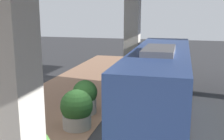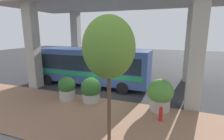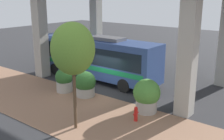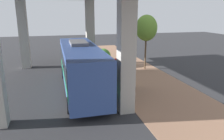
{
  "view_description": "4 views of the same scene",
  "coord_description": "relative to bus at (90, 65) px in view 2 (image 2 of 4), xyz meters",
  "views": [
    {
      "loc": [
        3.57,
        -10.84,
        5.19
      ],
      "look_at": [
        0.52,
        1.22,
        2.52
      ],
      "focal_mm": 45.0,
      "sensor_mm": 36.0,
      "label": 1
    },
    {
      "loc": [
        -11.33,
        -5.34,
        4.91
      ],
      "look_at": [
        0.66,
        -0.84,
        2.09
      ],
      "focal_mm": 28.0,
      "sensor_mm": 36.0,
      "label": 2
    },
    {
      "loc": [
        -14.1,
        -12.53,
        6.91
      ],
      "look_at": [
        0.36,
        -1.21,
        1.86
      ],
      "focal_mm": 45.0,
      "sensor_mm": 36.0,
      "label": 3
    },
    {
      "loc": [
        4.37,
        18.06,
        5.83
      ],
      "look_at": [
        -0.01,
        1.3,
        1.22
      ],
      "focal_mm": 35.0,
      "sensor_mm": 36.0,
      "label": 4
    }
  ],
  "objects": [
    {
      "name": "planter_middle",
      "position": [
        -3.72,
        -0.08,
        -1.11
      ],
      "size": [
        1.25,
        1.25,
        1.74
      ],
      "color": "#ADA89E",
      "rests_on": "ground"
    },
    {
      "name": "ground_plane",
      "position": [
        -2.63,
        -2.1,
        -1.97
      ],
      "size": [
        80.0,
        80.0,
        0.0
      ],
      "primitive_type": "plane",
      "color": "#2D2D30",
      "rests_on": "ground"
    },
    {
      "name": "fire_hydrant",
      "position": [
        -4.62,
        -6.83,
        -1.53
      ],
      "size": [
        0.43,
        0.21,
        0.87
      ],
      "color": "red",
      "rests_on": "ground"
    },
    {
      "name": "sidewalk_strip",
      "position": [
        -5.63,
        -2.1,
        -1.96
      ],
      "size": [
        6.0,
        40.0,
        0.02
      ],
      "color": "#936B51",
      "rests_on": "ground"
    },
    {
      "name": "overpass",
      "position": [
        1.37,
        -2.1,
        4.94
      ],
      "size": [
        9.4,
        20.9,
        7.87
      ],
      "color": "#ADA89E",
      "rests_on": "ground"
    },
    {
      "name": "planter_front",
      "position": [
        -3.18,
        -6.63,
        -0.93
      ],
      "size": [
        1.62,
        1.62,
        2.05
      ],
      "color": "#ADA89E",
      "rests_on": "ground"
    },
    {
      "name": "street_tree_near",
      "position": [
        -7.27,
        -4.79,
        2.28
      ],
      "size": [
        2.19,
        2.19,
        5.59
      ],
      "color": "brown",
      "rests_on": "ground"
    },
    {
      "name": "planter_back",
      "position": [
        -3.46,
        -1.91,
        -1.11
      ],
      "size": [
        1.45,
        1.45,
        1.77
      ],
      "color": "#ADA89E",
      "rests_on": "ground"
    },
    {
      "name": "bus",
      "position": [
        0.0,
        0.0,
        0.0
      ],
      "size": [
        2.65,
        10.9,
        3.64
      ],
      "color": "#334C8C",
      "rests_on": "ground"
    }
  ]
}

